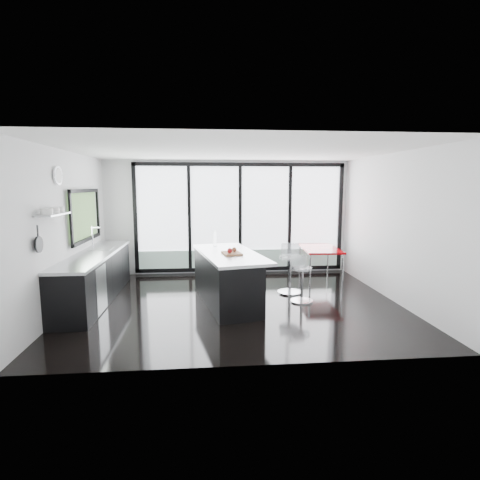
{
  "coord_description": "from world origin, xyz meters",
  "views": [
    {
      "loc": [
        -0.55,
        -6.78,
        2.18
      ],
      "look_at": [
        0.1,
        0.3,
        1.15
      ],
      "focal_mm": 28.0,
      "sensor_mm": 36.0,
      "label": 1
    }
  ],
  "objects": [
    {
      "name": "floor",
      "position": [
        0.0,
        0.0,
        0.0
      ],
      "size": [
        6.0,
        5.0,
        0.0
      ],
      "primitive_type": "cube",
      "color": "black",
      "rests_on": "ground"
    },
    {
      "name": "ceiling",
      "position": [
        0.0,
        0.0,
        2.8
      ],
      "size": [
        6.0,
        5.0,
        0.0
      ],
      "primitive_type": "cube",
      "color": "white",
      "rests_on": "wall_back"
    },
    {
      "name": "wall_back",
      "position": [
        0.27,
        2.47,
        1.27
      ],
      "size": [
        6.0,
        0.09,
        2.8
      ],
      "color": "silver",
      "rests_on": "ground"
    },
    {
      "name": "wall_front",
      "position": [
        0.0,
        -2.5,
        1.4
      ],
      "size": [
        6.0,
        0.0,
        2.8
      ],
      "primitive_type": "cube",
      "color": "silver",
      "rests_on": "ground"
    },
    {
      "name": "wall_left",
      "position": [
        -2.97,
        0.27,
        1.56
      ],
      "size": [
        0.26,
        5.0,
        2.8
      ],
      "color": "silver",
      "rests_on": "ground"
    },
    {
      "name": "wall_right",
      "position": [
        3.0,
        0.0,
        1.4
      ],
      "size": [
        0.0,
        5.0,
        2.8
      ],
      "primitive_type": "cube",
      "color": "silver",
      "rests_on": "ground"
    },
    {
      "name": "counter_cabinets",
      "position": [
        -2.67,
        0.4,
        0.46
      ],
      "size": [
        0.69,
        3.24,
        1.36
      ],
      "color": "black",
      "rests_on": "floor"
    },
    {
      "name": "island",
      "position": [
        -0.19,
        0.05,
        0.48
      ],
      "size": [
        1.41,
        2.47,
        1.24
      ],
      "color": "black",
      "rests_on": "floor"
    },
    {
      "name": "bar_stool_near",
      "position": [
        1.24,
        -0.05,
        0.34
      ],
      "size": [
        0.51,
        0.51,
        0.67
      ],
      "primitive_type": "cylinder",
      "rotation": [
        0.0,
        0.0,
        0.24
      ],
      "color": "silver",
      "rests_on": "floor"
    },
    {
      "name": "bar_stool_far",
      "position": [
        1.15,
        0.55,
        0.39
      ],
      "size": [
        0.58,
        0.58,
        0.78
      ],
      "primitive_type": "cylinder",
      "rotation": [
        0.0,
        0.0,
        -0.2
      ],
      "color": "silver",
      "rests_on": "floor"
    },
    {
      "name": "red_table",
      "position": [
        2.09,
        1.59,
        0.38
      ],
      "size": [
        0.91,
        1.47,
        0.76
      ],
      "primitive_type": "cube",
      "rotation": [
        0.0,
        0.0,
        -0.08
      ],
      "color": "#A70005",
      "rests_on": "floor"
    }
  ]
}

